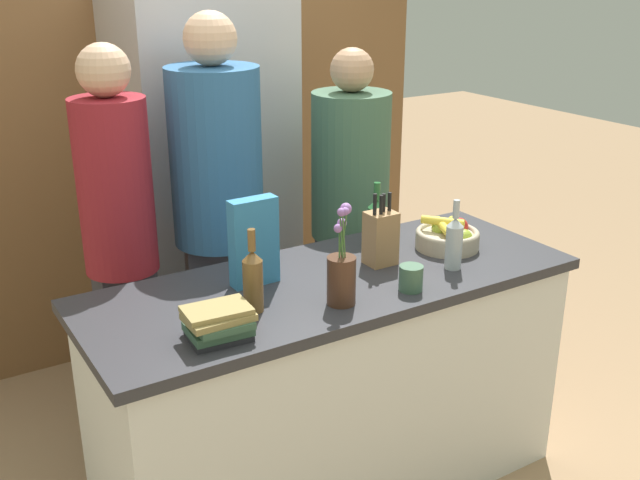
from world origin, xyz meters
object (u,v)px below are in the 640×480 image
object	(u,v)px
fruit_bowl	(448,236)
coffee_mug	(411,278)
book_stack	(219,323)
person_in_red_tee	(350,208)
refrigerator	(206,186)
cereal_box	(254,242)
flower_vase	(341,274)
person_at_sink	(120,233)
knife_block	(381,237)
bottle_vinegar	(454,242)
bottle_wine	(376,222)
person_in_blue	(219,208)
bottle_oil	(253,279)

from	to	relation	value
fruit_bowl	coffee_mug	bearing A→B (deg)	-147.41
book_stack	person_in_red_tee	bearing A→B (deg)	38.56
refrigerator	cereal_box	xyz separation A→B (m)	(-0.31, -1.15, 0.13)
flower_vase	person_in_red_tee	size ratio (longest dim) A/B	0.21
coffee_mug	person_at_sink	world-z (taller)	person_at_sink
knife_block	bottle_vinegar	distance (m)	0.27
book_stack	flower_vase	bearing A→B (deg)	1.44
knife_block	fruit_bowl	bearing A→B (deg)	-1.33
coffee_mug	refrigerator	bearing A→B (deg)	94.77
bottle_wine	person_at_sink	size ratio (longest dim) A/B	0.16
bottle_vinegar	person_in_blue	distance (m)	1.00
cereal_box	coffee_mug	size ratio (longest dim) A/B	2.99
person_at_sink	person_in_red_tee	size ratio (longest dim) A/B	1.04
flower_vase	bottle_oil	bearing A→B (deg)	158.82
refrigerator	book_stack	bearing A→B (deg)	-112.13
flower_vase	knife_block	bearing A→B (deg)	34.15
bottle_vinegar	person_in_red_tee	distance (m)	0.78
refrigerator	coffee_mug	distance (m)	1.49
cereal_box	flower_vase	bearing A→B (deg)	-60.25
bottle_wine	coffee_mug	bearing A→B (deg)	-109.21
person_in_red_tee	fruit_bowl	bearing A→B (deg)	-99.23
coffee_mug	bottle_vinegar	distance (m)	0.27
coffee_mug	bottle_wine	size ratio (longest dim) A/B	0.39
refrigerator	person_at_sink	distance (m)	0.84
bottle_vinegar	person_in_blue	bearing A→B (deg)	125.32
person_at_sink	refrigerator	bearing A→B (deg)	40.85
coffee_mug	fruit_bowl	bearing A→B (deg)	32.59
fruit_bowl	coffee_mug	world-z (taller)	fruit_bowl
bottle_wine	cereal_box	bearing A→B (deg)	-173.12
knife_block	person_at_sink	bearing A→B (deg)	140.06
refrigerator	book_stack	distance (m)	1.58
knife_block	person_in_blue	xyz separation A→B (m)	(-0.37, 0.64, 0.00)
flower_vase	bottle_oil	world-z (taller)	flower_vase
flower_vase	coffee_mug	bearing A→B (deg)	-7.62
coffee_mug	bottle_wine	xyz separation A→B (m)	(0.14, 0.40, 0.06)
fruit_bowl	person_at_sink	bearing A→B (deg)	149.14
refrigerator	bottle_oil	bearing A→B (deg)	-107.22
fruit_bowl	bottle_wine	xyz separation A→B (m)	(-0.24, 0.16, 0.06)
fruit_bowl	coffee_mug	size ratio (longest dim) A/B	2.40
fruit_bowl	person_in_red_tee	bearing A→B (deg)	96.13
coffee_mug	person_in_blue	bearing A→B (deg)	109.93
refrigerator	bottle_oil	world-z (taller)	refrigerator
knife_block	flower_vase	xyz separation A→B (m)	(-0.32, -0.22, -0.00)
fruit_bowl	person_in_blue	bearing A→B (deg)	137.50
coffee_mug	person_in_blue	xyz separation A→B (m)	(-0.32, 0.89, 0.06)
bottle_oil	bottle_vinegar	size ratio (longest dim) A/B	1.07
fruit_bowl	bottle_oil	world-z (taller)	bottle_oil
flower_vase	person_at_sink	distance (m)	1.00
cereal_box	book_stack	xyz separation A→B (m)	(-0.28, -0.31, -0.11)
bottle_oil	book_stack	bearing A→B (deg)	-146.52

